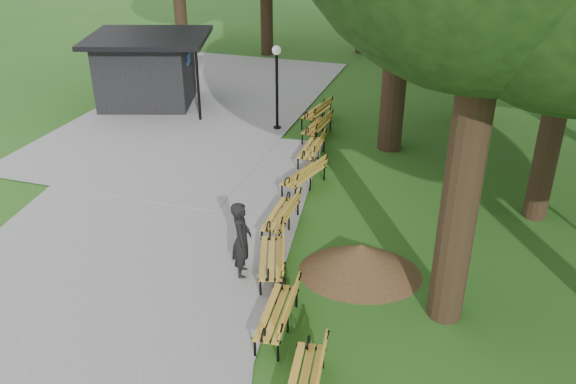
# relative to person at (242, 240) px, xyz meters

# --- Properties ---
(ground) EXTENTS (100.00, 100.00, 0.00)m
(ground) POSITION_rel_person_xyz_m (0.93, -2.71, -0.91)
(ground) COLOR #225418
(ground) RESTS_ON ground
(path) EXTENTS (12.00, 38.00, 0.06)m
(path) POSITION_rel_person_xyz_m (-3.07, 0.29, -0.88)
(path) COLOR gray
(path) RESTS_ON ground
(person) EXTENTS (0.54, 0.73, 1.83)m
(person) POSITION_rel_person_xyz_m (0.00, 0.00, 0.00)
(person) COLOR black
(person) RESTS_ON ground
(kiosk) EXTENTS (4.96, 4.45, 2.82)m
(kiosk) POSITION_rel_person_xyz_m (-6.19, 11.35, 0.50)
(kiosk) COLOR black
(kiosk) RESTS_ON ground
(lamp_post) EXTENTS (0.32, 0.32, 3.04)m
(lamp_post) POSITION_rel_person_xyz_m (-0.62, 9.20, 1.28)
(lamp_post) COLOR black
(lamp_post) RESTS_ON ground
(dirt_mound) EXTENTS (2.34, 2.34, 0.76)m
(dirt_mound) POSITION_rel_person_xyz_m (2.62, 0.41, -0.53)
(dirt_mound) COLOR #47301C
(dirt_mound) RESTS_ON ground
(bench_2) EXTENTS (0.73, 1.93, 0.88)m
(bench_2) POSITION_rel_person_xyz_m (1.78, -3.53, -0.47)
(bench_2) COLOR gold
(bench_2) RESTS_ON ground
(bench_3) EXTENTS (0.80, 1.95, 0.88)m
(bench_3) POSITION_rel_person_xyz_m (1.05, -1.81, -0.47)
(bench_3) COLOR gold
(bench_3) RESTS_ON ground
(bench_4) EXTENTS (0.90, 1.97, 0.88)m
(bench_4) POSITION_rel_person_xyz_m (0.64, 0.09, -0.47)
(bench_4) COLOR gold
(bench_4) RESTS_ON ground
(bench_5) EXTENTS (0.93, 1.98, 0.88)m
(bench_5) POSITION_rel_person_xyz_m (0.56, 2.08, -0.47)
(bench_5) COLOR gold
(bench_5) RESTS_ON ground
(bench_6) EXTENTS (1.38, 1.99, 0.88)m
(bench_6) POSITION_rel_person_xyz_m (0.88, 4.51, -0.47)
(bench_6) COLOR gold
(bench_6) RESTS_ON ground
(bench_7) EXTENTS (0.91, 1.97, 0.88)m
(bench_7) POSITION_rel_person_xyz_m (0.90, 6.53, -0.47)
(bench_7) COLOR gold
(bench_7) RESTS_ON ground
(bench_8) EXTENTS (1.11, 2.00, 0.88)m
(bench_8) POSITION_rel_person_xyz_m (0.88, 8.52, -0.47)
(bench_8) COLOR gold
(bench_8) RESTS_ON ground
(bench_9) EXTENTS (1.20, 2.00, 0.88)m
(bench_9) POSITION_rel_person_xyz_m (0.73, 10.02, -0.47)
(bench_9) COLOR gold
(bench_9) RESTS_ON ground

